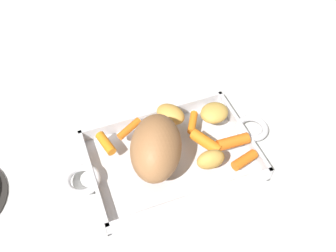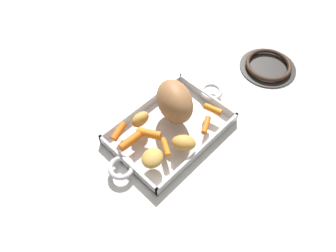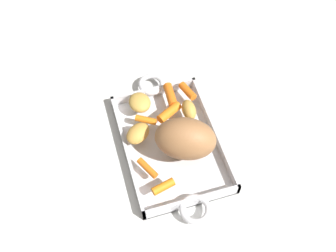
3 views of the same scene
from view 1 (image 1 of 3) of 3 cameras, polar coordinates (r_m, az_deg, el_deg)
name	(u,v)px [view 1 (image 1 of 3)]	position (r m, az deg, el deg)	size (l,w,h in m)	color
ground_plane	(171,160)	(0.76, 0.51, -5.07)	(2.04, 2.04, 0.00)	silver
roasting_dish	(171,157)	(0.76, 0.52, -4.61)	(0.42, 0.22, 0.03)	silver
pork_roast	(156,148)	(0.68, -1.81, -3.26)	(0.14, 0.09, 0.10)	#A56E42
baby_carrot_southeast	(244,160)	(0.73, 11.35, -5.00)	(0.02, 0.02, 0.05)	orange
baby_carrot_center_right	(206,142)	(0.74, 5.72, -2.42)	(0.02, 0.02, 0.06)	orange
baby_carrot_long	(106,143)	(0.74, -9.26, -2.57)	(0.02, 0.02, 0.05)	orange
baby_carrot_northwest	(233,142)	(0.75, 9.70, -2.33)	(0.02, 0.02, 0.06)	orange
baby_carrot_center_left	(129,129)	(0.76, -5.80, -0.39)	(0.01, 0.01, 0.06)	orange
baby_carrot_short	(193,122)	(0.77, 3.70, 0.56)	(0.02, 0.02, 0.05)	orange
potato_golden_large	(214,113)	(0.78, 6.93, 1.98)	(0.06, 0.05, 0.03)	gold
potato_golden_small	(170,114)	(0.77, 0.37, 1.77)	(0.06, 0.04, 0.03)	gold
potato_near_roast	(211,159)	(0.70, 6.39, -4.99)	(0.05, 0.03, 0.04)	gold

